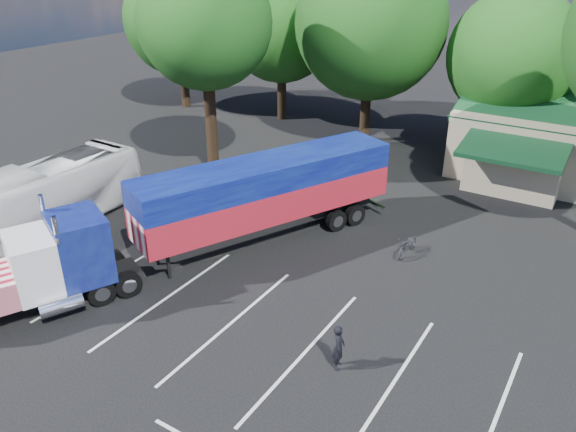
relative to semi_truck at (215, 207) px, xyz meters
The scene contains 10 objects.
ground 4.87m from the semi_truck, 31.23° to the left, with size 120.00×120.00×0.00m, color black.
tree_row_a 26.65m from the semi_truck, 134.49° to the left, with size 9.00×9.00×11.68m.
tree_row_b 22.59m from the semi_truck, 115.10° to the left, with size 8.40×8.40×11.35m.
tree_row_c 19.30m from the semi_truck, 94.26° to the left, with size 10.00×10.00×13.05m.
tree_row_d 21.54m from the semi_truck, 68.83° to the left, with size 8.00×8.00×10.60m.
tree_near_left 12.48m from the semi_truck, 129.95° to the left, with size 7.60×7.60×12.65m.
semi_truck is the anchor object (origin of this frame).
woman 9.11m from the semi_truck, 25.05° to the right, with size 0.61×0.40×1.66m, color black.
bicycle 8.84m from the semi_truck, 32.16° to the left, with size 0.64×1.83×0.96m, color black.
tour_bus 9.42m from the semi_truck, 159.99° to the right, with size 2.80×11.97×3.33m, color white.
Camera 1 is at (10.91, -19.36, 12.88)m, focal length 35.00 mm.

